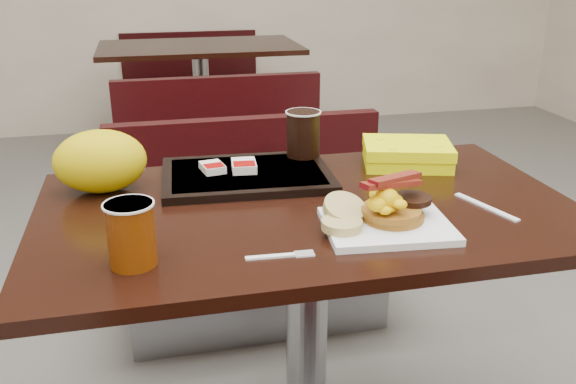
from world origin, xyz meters
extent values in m
cube|color=white|center=(0.12, -0.16, 0.76)|extent=(0.27, 0.22, 0.02)
cylinder|color=#8F6117|center=(0.14, -0.14, 0.78)|extent=(0.15, 0.15, 0.03)
cylinder|color=black|center=(0.19, -0.13, 0.80)|extent=(0.10, 0.10, 0.01)
ellipsoid|color=#FFE805|center=(0.12, -0.16, 0.81)|extent=(0.09, 0.08, 0.05)
cylinder|color=tan|center=(0.02, -0.17, 0.77)|extent=(0.10, 0.10, 0.02)
cylinder|color=tan|center=(0.04, -0.12, 0.79)|extent=(0.11, 0.11, 0.05)
cylinder|color=#9C3D05|center=(-0.38, -0.20, 0.81)|extent=(0.10, 0.10, 0.12)
cube|color=white|center=(0.38, -0.10, 0.75)|extent=(0.07, 0.18, 0.00)
cube|color=#B83607|center=(-0.13, 0.09, 0.76)|extent=(0.05, 0.04, 0.01)
cube|color=black|center=(-0.11, 0.20, 0.76)|extent=(0.43, 0.32, 0.02)
cube|color=silver|center=(-0.19, 0.23, 0.78)|extent=(0.06, 0.08, 0.02)
cube|color=silver|center=(-0.11, 0.22, 0.78)|extent=(0.07, 0.09, 0.02)
cylinder|color=black|center=(0.06, 0.30, 0.83)|extent=(0.09, 0.09, 0.12)
cube|color=#F7FE04|center=(0.33, 0.21, 0.78)|extent=(0.27, 0.23, 0.06)
ellipsoid|color=#CAAB06|center=(-0.45, 0.20, 0.82)|extent=(0.22, 0.17, 0.15)
camera|label=1|loc=(-0.33, -1.24, 1.28)|focal=38.60mm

